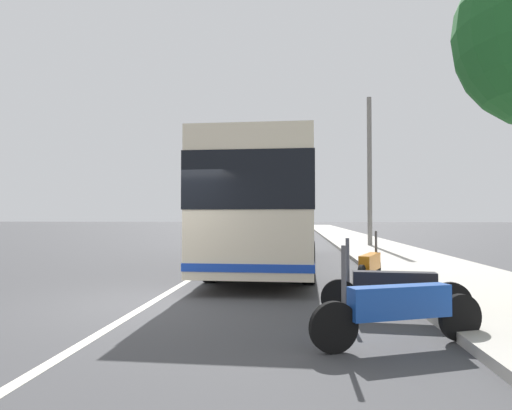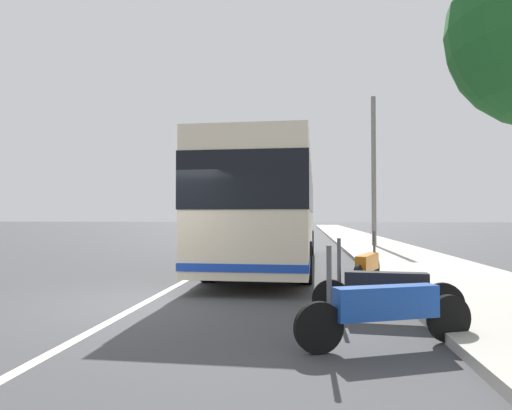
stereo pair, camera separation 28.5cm
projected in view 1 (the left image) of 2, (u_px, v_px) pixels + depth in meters
name	position (u px, v px, depth m)	size (l,w,h in m)	color
ground_plane	(152.00, 303.00, 7.99)	(220.00, 220.00, 0.00)	#424244
sidewalk_curb	(391.00, 254.00, 17.36)	(110.00, 3.60, 0.14)	#B2ADA3
lane_divider_line	(232.00, 255.00, 17.94)	(110.00, 0.16, 0.01)	silver
coach_bus	(272.00, 206.00, 14.18)	(11.95, 2.88, 3.41)	beige
motorcycle_nearest_curb	(399.00, 308.00, 5.27)	(0.92, 2.23, 1.25)	black
motorcycle_by_tree	(393.00, 289.00, 6.70)	(0.35, 2.25, 1.25)	black
motorcycle_far_end	(370.00, 265.00, 9.99)	(2.14, 0.89, 1.23)	black
car_behind_bus	(231.00, 228.00, 32.37)	(4.43, 2.15, 1.46)	navy
car_ahead_same_lane	(294.00, 223.00, 54.74)	(4.00, 1.93, 1.53)	black
utility_pole	(370.00, 172.00, 21.80)	(0.23, 0.23, 7.60)	slate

